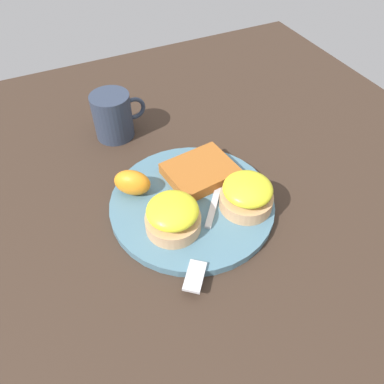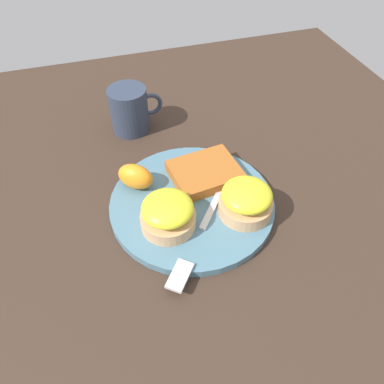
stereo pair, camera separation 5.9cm
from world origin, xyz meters
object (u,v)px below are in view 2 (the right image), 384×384
(sandwich_benedict_right, at_px, (246,200))
(hashbrown_patty, at_px, (205,173))
(cup, at_px, (130,110))
(fork, at_px, (200,234))
(orange_wedge, at_px, (136,177))
(sandwich_benedict_left, at_px, (168,214))

(sandwich_benedict_right, relative_size, hashbrown_patty, 0.75)
(sandwich_benedict_right, distance_m, cup, 0.31)
(fork, bearing_deg, orange_wedge, 118.45)
(sandwich_benedict_right, distance_m, orange_wedge, 0.18)
(sandwich_benedict_left, relative_size, orange_wedge, 1.39)
(cup, bearing_deg, orange_wedge, -97.97)
(orange_wedge, relative_size, fork, 0.32)
(sandwich_benedict_right, xyz_separation_m, cup, (-0.13, 0.28, 0.00))
(sandwich_benedict_right, relative_size, orange_wedge, 1.39)
(hashbrown_patty, xyz_separation_m, orange_wedge, (-0.12, 0.01, 0.01))
(sandwich_benedict_left, bearing_deg, orange_wedge, 107.50)
(fork, xyz_separation_m, cup, (-0.04, 0.30, 0.03))
(sandwich_benedict_right, distance_m, hashbrown_patty, 0.10)
(fork, bearing_deg, sandwich_benedict_left, 140.11)
(fork, height_order, cup, cup)
(orange_wedge, distance_m, cup, 0.18)
(sandwich_benedict_left, height_order, hashbrown_patty, sandwich_benedict_left)
(sandwich_benedict_right, bearing_deg, orange_wedge, 145.26)
(sandwich_benedict_left, relative_size, cup, 0.81)
(sandwich_benedict_right, relative_size, fork, 0.44)
(hashbrown_patty, bearing_deg, sandwich_benedict_right, -69.32)
(sandwich_benedict_left, distance_m, fork, 0.06)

